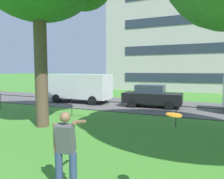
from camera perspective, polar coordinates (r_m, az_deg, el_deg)
The scene contains 6 objects.
street_strip at distance 15.26m, azimuth 19.16°, elevation -4.68°, with size 80.00×6.46×0.01m, color #565454.
park_fence at distance 9.94m, azimuth 16.84°, elevation -5.82°, with size 33.37×0.04×1.00m.
person_thrower at distance 4.68m, azimuth -12.31°, elevation -15.24°, with size 0.51×0.84×1.69m.
frisbee at distance 3.79m, azimuth 16.30°, elevation -6.55°, with size 0.28×0.28×0.04m.
panel_van_far_right at distance 17.03m, azimuth -8.77°, elevation 0.84°, with size 5.03×2.16×2.24m.
car_black_center at distance 15.00m, azimuth 10.68°, elevation -1.66°, with size 4.06×1.93×1.54m.
Camera 1 is at (1.12, 1.76, 2.53)m, focal length 34.01 mm.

